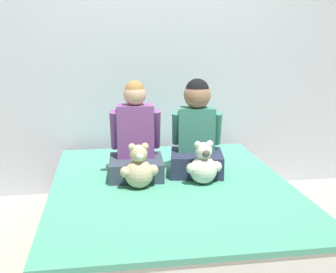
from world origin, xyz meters
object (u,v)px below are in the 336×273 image
(bed, at_px, (171,214))
(teddy_bear_held_by_left_child, at_px, (139,169))
(child_on_left, at_px, (136,141))
(teddy_bear_held_by_right_child, at_px, (203,166))
(child_on_right, at_px, (197,134))

(bed, bearing_deg, teddy_bear_held_by_left_child, -171.87)
(bed, height_order, child_on_left, child_on_left)
(teddy_bear_held_by_right_child, bearing_deg, child_on_left, 146.05)
(child_on_right, height_order, teddy_bear_held_by_right_child, child_on_right)
(child_on_left, height_order, teddy_bear_held_by_right_child, child_on_left)
(bed, bearing_deg, child_on_right, 45.66)
(child_on_right, bearing_deg, teddy_bear_held_by_right_child, -81.01)
(bed, height_order, child_on_right, child_on_right)
(bed, height_order, teddy_bear_held_by_right_child, teddy_bear_held_by_right_child)
(child_on_right, bearing_deg, teddy_bear_held_by_left_child, -139.52)
(bed, distance_m, child_on_right, 0.56)
(bed, xyz_separation_m, teddy_bear_held_by_left_child, (-0.21, -0.03, 0.33))
(child_on_left, bearing_deg, child_on_right, 3.12)
(child_on_left, bearing_deg, teddy_bear_held_by_right_child, -25.90)
(child_on_left, relative_size, child_on_right, 0.99)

